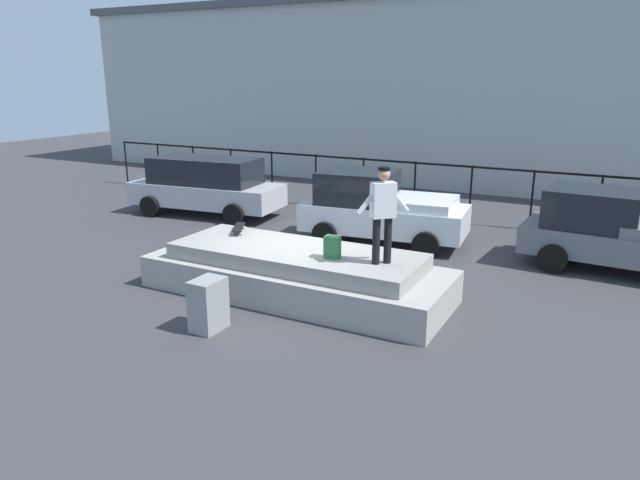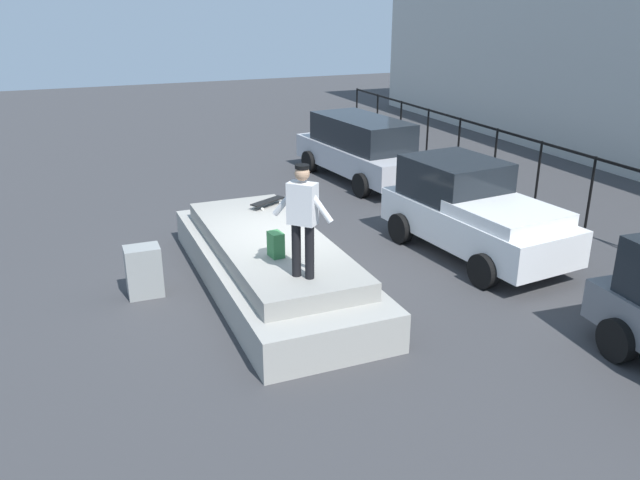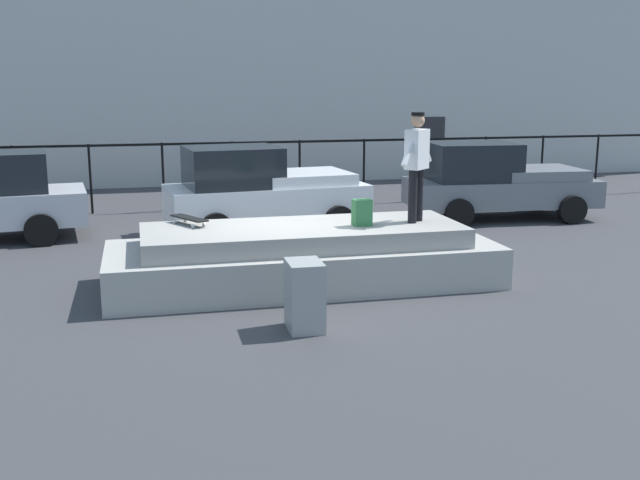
# 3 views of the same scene
# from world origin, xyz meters

# --- Properties ---
(ground_plane) EXTENTS (60.00, 60.00, 0.00)m
(ground_plane) POSITION_xyz_m (0.00, 0.00, 0.00)
(ground_plane) COLOR #38383A
(concrete_ledge) EXTENTS (6.07, 2.23, 0.94)m
(concrete_ledge) POSITION_xyz_m (0.16, -0.32, 0.43)
(concrete_ledge) COLOR #9E9B93
(concrete_ledge) RESTS_ON ground_plane
(skateboarder) EXTENTS (0.77, 0.74, 1.74)m
(skateboarder) POSITION_xyz_m (1.99, -0.39, 1.95)
(skateboarder) COLOR black
(skateboarder) RESTS_ON concrete_ledge
(skateboard) EXTENTS (0.56, 0.81, 0.12)m
(skateboard) POSITION_xyz_m (-1.56, 0.20, 1.04)
(skateboard) COLOR black
(skateboard) RESTS_ON concrete_ledge
(backpack) EXTENTS (0.30, 0.23, 0.42)m
(backpack) POSITION_xyz_m (1.06, -0.51, 1.15)
(backpack) COLOR #33723F
(backpack) RESTS_ON concrete_ledge
(car_white_pickup_mid) EXTENTS (4.30, 2.33, 1.83)m
(car_white_pickup_mid) POSITION_xyz_m (0.17, 3.92, 0.91)
(car_white_pickup_mid) COLOR white
(car_white_pickup_mid) RESTS_ON ground_plane
(car_grey_pickup_far) EXTENTS (4.40, 2.25, 1.77)m
(car_grey_pickup_far) POSITION_xyz_m (5.71, 4.27, 0.88)
(car_grey_pickup_far) COLOR slate
(car_grey_pickup_far) RESTS_ON ground_plane
(utility_box) EXTENTS (0.45, 0.61, 0.90)m
(utility_box) POSITION_xyz_m (-0.30, -2.49, 0.45)
(utility_box) COLOR gray
(utility_box) RESTS_ON ground_plane
(fence_row) EXTENTS (24.06, 0.06, 1.68)m
(fence_row) POSITION_xyz_m (0.00, 7.17, 1.15)
(fence_row) COLOR black
(fence_row) RESTS_ON ground_plane
(warehouse_building) EXTENTS (35.67, 7.45, 7.19)m
(warehouse_building) POSITION_xyz_m (0.00, 15.09, 3.61)
(warehouse_building) COLOR #B2B2AD
(warehouse_building) RESTS_ON ground_plane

